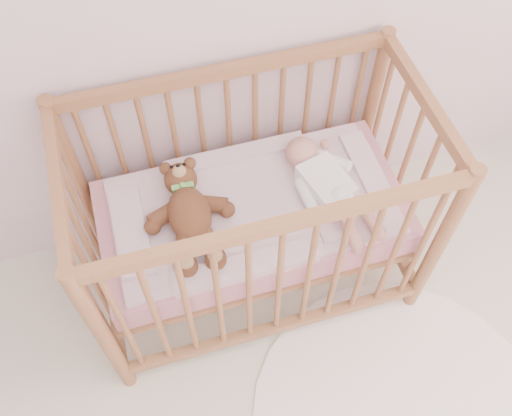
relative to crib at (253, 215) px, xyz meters
name	(u,v)px	position (x,y,z in m)	size (l,w,h in m)	color
crib	(253,215)	(0.00, 0.00, 0.00)	(1.36, 0.76, 1.00)	#9C6942
mattress	(253,217)	(0.00, 0.00, -0.01)	(1.22, 0.62, 0.13)	pink
blanket	(252,206)	(0.00, 0.00, 0.06)	(1.10, 0.58, 0.06)	pink
baby	(326,182)	(0.29, -0.02, 0.14)	(0.28, 0.59, 0.14)	white
teddy_bear	(189,214)	(-0.25, -0.02, 0.15)	(0.36, 0.52, 0.14)	brown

